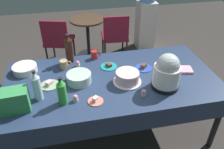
# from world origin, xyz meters

# --- Properties ---
(ground) EXTENTS (9.00, 9.00, 0.00)m
(ground) POSITION_xyz_m (0.00, 0.00, 0.00)
(ground) COLOR #383330
(potluck_table) EXTENTS (2.20, 1.10, 0.75)m
(potluck_table) POSITION_xyz_m (0.00, 0.00, 0.69)
(potluck_table) COLOR navy
(potluck_table) RESTS_ON ground
(frosted_layer_cake) EXTENTS (0.29, 0.29, 0.12)m
(frosted_layer_cake) POSITION_xyz_m (0.14, -0.09, 0.81)
(frosted_layer_cake) COLOR silver
(frosted_layer_cake) RESTS_ON potluck_table
(slow_cooker) EXTENTS (0.27, 0.27, 0.36)m
(slow_cooker) POSITION_xyz_m (0.48, -0.24, 0.92)
(slow_cooker) COLOR black
(slow_cooker) RESTS_ON potluck_table
(glass_salad_bowl) EXTENTS (0.25, 0.25, 0.10)m
(glass_salad_bowl) POSITION_xyz_m (-0.34, 0.01, 0.80)
(glass_salad_bowl) COLOR #B2C6BC
(glass_salad_bowl) RESTS_ON potluck_table
(ceramic_snack_bowl) EXTENTS (0.26, 0.26, 0.07)m
(ceramic_snack_bowl) POSITION_xyz_m (-0.89, 0.32, 0.79)
(ceramic_snack_bowl) COLOR silver
(ceramic_snack_bowl) RESTS_ON potluck_table
(dessert_plate_cobalt) EXTENTS (0.19, 0.19, 0.05)m
(dessert_plate_cobalt) POSITION_xyz_m (0.38, 0.12, 0.76)
(dessert_plate_cobalt) COLOR #2D4CB2
(dessert_plate_cobalt) RESTS_ON potluck_table
(dessert_plate_sage) EXTENTS (0.19, 0.19, 0.05)m
(dessert_plate_sage) POSITION_xyz_m (-0.63, 0.01, 0.76)
(dessert_plate_sage) COLOR #8CA87F
(dessert_plate_sage) RESTS_ON potluck_table
(dessert_plate_coral) EXTENTS (0.14, 0.14, 0.05)m
(dessert_plate_coral) POSITION_xyz_m (-0.22, -0.32, 0.76)
(dessert_plate_coral) COLOR #E07266
(dessert_plate_coral) RESTS_ON potluck_table
(dessert_plate_teal) EXTENTS (0.19, 0.19, 0.04)m
(dessert_plate_teal) POSITION_xyz_m (0.01, 0.23, 0.76)
(dessert_plate_teal) COLOR teal
(dessert_plate_teal) RESTS_ON potluck_table
(dessert_plate_white) EXTENTS (0.14, 0.14, 0.04)m
(dessert_plate_white) POSITION_xyz_m (0.71, 0.16, 0.76)
(dessert_plate_white) COLOR white
(dessert_plate_white) RESTS_ON potluck_table
(cupcake_vanilla) EXTENTS (0.05, 0.05, 0.07)m
(cupcake_vanilla) POSITION_xyz_m (-0.40, -0.28, 0.78)
(cupcake_vanilla) COLOR beige
(cupcake_vanilla) RESTS_ON potluck_table
(cupcake_mint) EXTENTS (0.05, 0.05, 0.07)m
(cupcake_mint) POSITION_xyz_m (0.23, -0.33, 0.78)
(cupcake_mint) COLOR beige
(cupcake_mint) RESTS_ON potluck_table
(cupcake_rose) EXTENTS (0.05, 0.05, 0.07)m
(cupcake_rose) POSITION_xyz_m (-0.33, 0.31, 0.78)
(cupcake_rose) COLOR beige
(cupcake_rose) RESTS_ON potluck_table
(soda_bottle_lime_soda) EXTENTS (0.08, 0.08, 0.27)m
(soda_bottle_lime_soda) POSITION_xyz_m (-0.50, -0.28, 0.88)
(soda_bottle_lime_soda) COLOR green
(soda_bottle_lime_soda) RESTS_ON potluck_table
(soda_bottle_cola) EXTENTS (0.09, 0.09, 0.34)m
(soda_bottle_cola) POSITION_xyz_m (-0.40, 0.44, 0.91)
(soda_bottle_cola) COLOR #33190F
(soda_bottle_cola) RESTS_ON potluck_table
(soda_bottle_water) EXTENTS (0.08, 0.08, 0.30)m
(soda_bottle_water) POSITION_xyz_m (-0.72, -0.18, 0.89)
(soda_bottle_water) COLOR silver
(soda_bottle_water) RESTS_ON potluck_table
(coffee_mug_red) EXTENTS (0.12, 0.07, 0.10)m
(coffee_mug_red) POSITION_xyz_m (-0.12, 0.45, 0.80)
(coffee_mug_red) COLOR #B2231E
(coffee_mug_red) RESTS_ON potluck_table
(coffee_mug_tan) EXTENTS (0.13, 0.09, 0.10)m
(coffee_mug_tan) POSITION_xyz_m (-0.47, 0.30, 0.80)
(coffee_mug_tan) COLOR tan
(coffee_mug_tan) RESTS_ON potluck_table
(soda_carton) EXTENTS (0.27, 0.18, 0.20)m
(soda_carton) POSITION_xyz_m (-0.91, -0.28, 0.85)
(soda_carton) COLOR #338C4C
(soda_carton) RESTS_ON potluck_table
(paper_napkin_stack) EXTENTS (0.17, 0.17, 0.02)m
(paper_napkin_stack) POSITION_xyz_m (0.81, -0.02, 0.76)
(paper_napkin_stack) COLOR pink
(paper_napkin_stack) RESTS_ON potluck_table
(maroon_chair_left) EXTENTS (0.54, 0.54, 0.85)m
(maroon_chair_left) POSITION_xyz_m (-0.57, 1.64, 0.49)
(maroon_chair_left) COLOR maroon
(maroon_chair_left) RESTS_ON ground
(maroon_chair_right) EXTENTS (0.47, 0.47, 0.85)m
(maroon_chair_right) POSITION_xyz_m (0.39, 1.64, 0.49)
(maroon_chair_right) COLOR maroon
(maroon_chair_right) RESTS_ON ground
(round_cafe_table) EXTENTS (0.60, 0.60, 0.72)m
(round_cafe_table) POSITION_xyz_m (-0.05, 1.86, 0.50)
(round_cafe_table) COLOR #473323
(round_cafe_table) RESTS_ON ground
(water_cooler) EXTENTS (0.32, 0.32, 1.24)m
(water_cooler) POSITION_xyz_m (1.07, 2.01, 0.59)
(water_cooler) COLOR silver
(water_cooler) RESTS_ON ground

